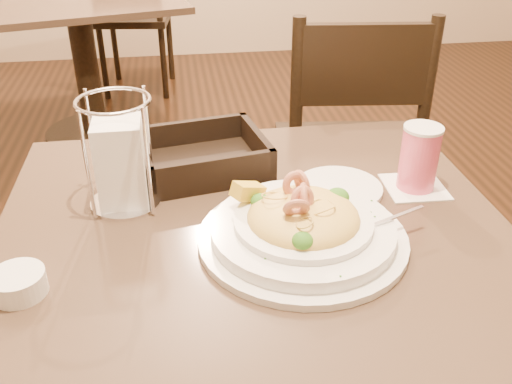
{
  "coord_description": "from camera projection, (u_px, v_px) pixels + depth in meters",
  "views": [
    {
      "loc": [
        -0.12,
        -0.79,
        1.27
      ],
      "look_at": [
        0.0,
        0.02,
        0.8
      ],
      "focal_mm": 40.0,
      "sensor_mm": 36.0,
      "label": 1
    }
  ],
  "objects": [
    {
      "name": "main_table",
      "position": [
        258.0,
        336.0,
        1.08
      ],
      "size": [
        0.9,
        0.9,
        0.72
      ],
      "color": "black",
      "rests_on": "ground"
    },
    {
      "name": "background_table",
      "position": [
        83.0,
        43.0,
        2.81
      ],
      "size": [
        1.1,
        1.1,
        0.72
      ],
      "rotation": [
        0.0,
        0.0,
        0.26
      ],
      "color": "black",
      "rests_on": "ground"
    },
    {
      "name": "dining_chair_near",
      "position": [
        347.0,
        146.0,
        1.79
      ],
      "size": [
        0.46,
        0.46,
        0.93
      ],
      "rotation": [
        0.0,
        0.0,
        3.03
      ],
      "color": "black",
      "rests_on": "ground"
    },
    {
      "name": "dining_chair_far",
      "position": [
        132.0,
        11.0,
        3.39
      ],
      "size": [
        0.47,
        0.47,
        0.93
      ],
      "rotation": [
        0.0,
        0.0,
        3.02
      ],
      "color": "black",
      "rests_on": "ground"
    },
    {
      "name": "pasta_bowl",
      "position": [
        303.0,
        225.0,
        0.95
      ],
      "size": [
        0.39,
        0.35,
        0.11
      ],
      "rotation": [
        0.0,
        0.0,
        0.19
      ],
      "color": "white",
      "rests_on": "main_table"
    },
    {
      "name": "drink_glass",
      "position": [
        419.0,
        158.0,
        1.09
      ],
      "size": [
        0.12,
        0.12,
        0.13
      ],
      "rotation": [
        0.0,
        0.0,
        -0.04
      ],
      "color": "white",
      "rests_on": "main_table"
    },
    {
      "name": "bread_basket",
      "position": [
        202.0,
        159.0,
        1.17
      ],
      "size": [
        0.29,
        0.25,
        0.07
      ],
      "rotation": [
        0.0,
        0.0,
        0.18
      ],
      "color": "black",
      "rests_on": "main_table"
    },
    {
      "name": "napkin_caddy",
      "position": [
        121.0,
        161.0,
        1.02
      ],
      "size": [
        0.13,
        0.13,
        0.21
      ],
      "rotation": [
        0.0,
        0.0,
        -0.34
      ],
      "color": "silver",
      "rests_on": "main_table"
    },
    {
      "name": "side_plate",
      "position": [
        338.0,
        188.0,
        1.11
      ],
      "size": [
        0.22,
        0.22,
        0.01
      ],
      "primitive_type": "cylinder",
      "rotation": [
        0.0,
        0.0,
        0.37
      ],
      "color": "white",
      "rests_on": "main_table"
    },
    {
      "name": "butter_ramekin",
      "position": [
        18.0,
        283.0,
        0.84
      ],
      "size": [
        0.09,
        0.09,
        0.04
      ],
      "primitive_type": "cylinder",
      "rotation": [
        0.0,
        0.0,
        0.14
      ],
      "color": "white",
      "rests_on": "main_table"
    }
  ]
}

